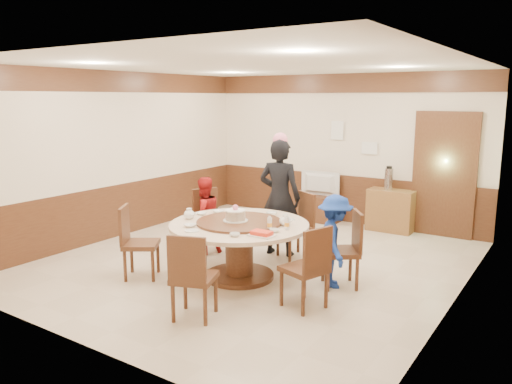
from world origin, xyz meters
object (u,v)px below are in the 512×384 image
Objects in this scene: person_standing at (280,197)px; television at (318,184)px; thermos at (389,179)px; banquet_table at (239,239)px; shrimp_platter at (262,234)px; person_red at (204,216)px; tv_stand at (318,208)px; side_cabinet at (391,210)px; birthday_cake at (235,215)px; person_blue at (335,241)px.

person_standing is 2.23× the size of television.
thermos is at bearing -121.62° from person_standing.
banquet_table is 6.09× the size of shrimp_platter.
thermos is at bearing 168.34° from person_red.
thermos reaches higher than banquet_table.
tv_stand is 1.06× the size of side_cabinet.
person_red is at bearing 150.00° from birthday_cake.
person_standing is 4.65× the size of thermos.
person_red reaches higher than tv_stand.
person_blue is at bearing 19.89° from banquet_table.
side_cabinet is (0.97, 2.26, -0.51)m from person_standing.
person_red is at bearing 21.94° from person_standing.
television is (-0.50, 3.43, -0.13)m from birthday_cake.
person_red is 3.12× the size of thermos.
person_standing is 5.43× the size of birthday_cake.
television is at bearing -2.71° from person_blue.
shrimp_platter is (0.63, -0.34, -0.08)m from birthday_cake.
side_cabinet is (0.30, 3.80, -0.40)m from shrimp_platter.
person_red is at bearing 151.88° from banquet_table.
thermos is (-0.07, 0.00, 0.56)m from side_cabinet.
thermos is at bearing 76.60° from banquet_table.
banquet_table is at bearing -103.40° from thermos.
side_cabinet is at bearing -27.17° from person_blue.
person_standing is (-0.09, 1.18, 0.35)m from banquet_table.
person_red is (-1.07, 0.57, 0.06)m from banquet_table.
banquet_table is 2.31× the size of television.
person_red is at bearing -100.47° from tv_stand.
person_standing is 2.28m from television.
banquet_table is at bearing 83.58° from person_red.
person_blue is 3.06m from thermos.
thermos is (0.82, 3.44, 0.41)m from banquet_table.
shrimp_platter is at bearing 105.08° from television.
banquet_table is at bearing 97.48° from television.
person_standing reaches higher than tv_stand.
side_cabinet is at bearing 179.60° from television.
birthday_cake is 1.08× the size of shrimp_platter.
tv_stand is (-0.46, 2.23, -0.63)m from person_standing.
banquet_table reaches higher than side_cabinet.
tv_stand is at bearing -2.71° from person_blue.
shrimp_platter reaches higher than banquet_table.
birthday_cake is 0.41× the size of side_cabinet.
birthday_cake is 3.47m from television.
tv_stand is (0.52, 2.84, -0.34)m from person_red.
person_blue reaches higher than birthday_cake.
shrimp_platter is at bearing -94.49° from side_cabinet.
person_red reaches higher than television.
banquet_table is 0.73m from shrimp_platter.
person_blue is at bearing 53.44° from shrimp_platter.
birthday_cake is at bearing 82.28° from person_standing.
shrimp_platter is 0.35× the size of tv_stand.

